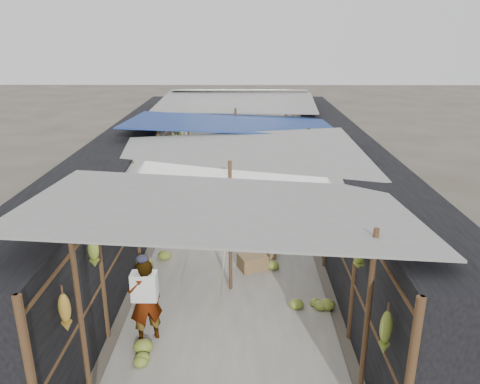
{
  "coord_description": "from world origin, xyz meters",
  "views": [
    {
      "loc": [
        0.25,
        -5.02,
        4.77
      ],
      "look_at": [
        0.16,
        5.22,
        1.25
      ],
      "focal_mm": 35.0,
      "sensor_mm": 36.0,
      "label": 1
    }
  ],
  "objects_px": {
    "black_basin": "(290,191)",
    "vendor_seated": "(292,196)",
    "shopper_blue": "(207,189)",
    "vendor_elderly": "(145,301)",
    "crate_near": "(264,250)"
  },
  "relations": [
    {
      "from": "black_basin",
      "to": "vendor_seated",
      "type": "height_order",
      "value": "vendor_seated"
    },
    {
      "from": "shopper_blue",
      "to": "vendor_seated",
      "type": "relative_size",
      "value": 1.74
    },
    {
      "from": "shopper_blue",
      "to": "vendor_seated",
      "type": "xyz_separation_m",
      "value": [
        2.34,
        0.3,
        -0.31
      ]
    },
    {
      "from": "shopper_blue",
      "to": "vendor_seated",
      "type": "height_order",
      "value": "shopper_blue"
    },
    {
      "from": "black_basin",
      "to": "shopper_blue",
      "type": "distance_m",
      "value": 3.08
    },
    {
      "from": "crate_near",
      "to": "vendor_elderly",
      "type": "distance_m",
      "value": 3.68
    },
    {
      "from": "vendor_elderly",
      "to": "shopper_blue",
      "type": "height_order",
      "value": "vendor_elderly"
    },
    {
      "from": "crate_near",
      "to": "shopper_blue",
      "type": "bearing_deg",
      "value": 120.06
    },
    {
      "from": "vendor_seated",
      "to": "black_basin",
      "type": "bearing_deg",
      "value": 168.96
    },
    {
      "from": "crate_near",
      "to": "vendor_seated",
      "type": "distance_m",
      "value": 2.98
    },
    {
      "from": "vendor_elderly",
      "to": "shopper_blue",
      "type": "relative_size",
      "value": 1.0
    },
    {
      "from": "black_basin",
      "to": "vendor_elderly",
      "type": "height_order",
      "value": "vendor_elderly"
    },
    {
      "from": "crate_near",
      "to": "vendor_elderly",
      "type": "height_order",
      "value": "vendor_elderly"
    },
    {
      "from": "shopper_blue",
      "to": "vendor_elderly",
      "type": "bearing_deg",
      "value": -118.83
    },
    {
      "from": "crate_near",
      "to": "shopper_blue",
      "type": "height_order",
      "value": "shopper_blue"
    }
  ]
}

